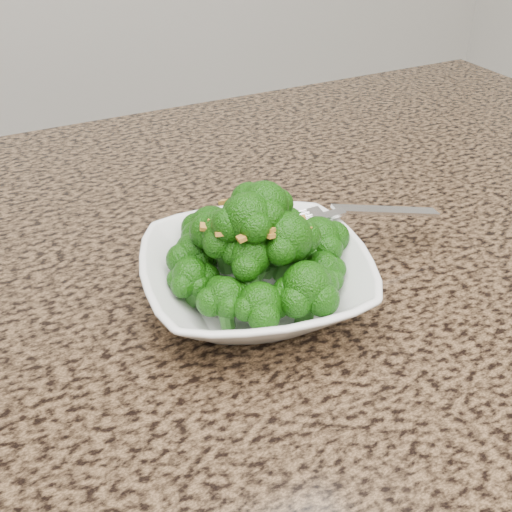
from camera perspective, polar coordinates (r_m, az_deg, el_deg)
name	(u,v)px	position (r m, az deg, el deg)	size (l,w,h in m)	color
granite_counter	(125,367)	(0.55, -11.54, -9.64)	(1.64, 1.04, 0.03)	brown
bowl	(256,280)	(0.57, 0.00, -2.14)	(0.20, 0.20, 0.05)	white
broccoli_pile	(256,219)	(0.54, 0.00, 3.31)	(0.18, 0.18, 0.08)	#165309
garlic_topping	(256,175)	(0.52, 0.00, 7.23)	(0.11, 0.11, 0.01)	#C2872F
fork	(337,213)	(0.61, 7.19, 3.82)	(0.19, 0.03, 0.01)	silver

